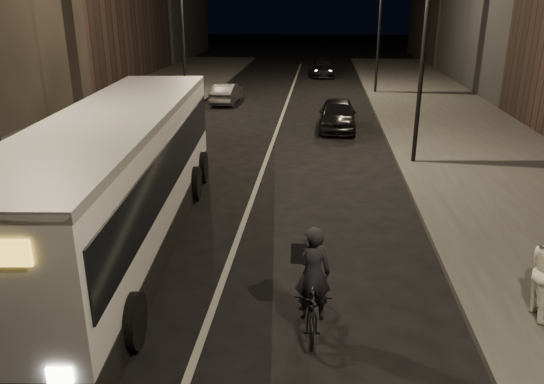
% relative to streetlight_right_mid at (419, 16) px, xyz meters
% --- Properties ---
extents(ground, '(180.00, 180.00, 0.00)m').
position_rel_streetlight_right_mid_xyz_m(ground, '(-5.33, -12.00, -5.36)').
color(ground, black).
rests_on(ground, ground).
extents(sidewalk_right, '(7.00, 70.00, 0.16)m').
position_rel_streetlight_right_mid_xyz_m(sidewalk_right, '(3.17, 2.00, -5.28)').
color(sidewalk_right, '#3C3C39').
rests_on(sidewalk_right, ground).
extents(sidewalk_left, '(7.00, 70.00, 0.16)m').
position_rel_streetlight_right_mid_xyz_m(sidewalk_left, '(-13.83, 2.00, -5.28)').
color(sidewalk_left, '#3C3C39').
rests_on(sidewalk_left, ground).
extents(streetlight_right_mid, '(1.20, 0.44, 8.12)m').
position_rel_streetlight_right_mid_xyz_m(streetlight_right_mid, '(0.00, 0.00, 0.00)').
color(streetlight_right_mid, black).
rests_on(streetlight_right_mid, sidewalk_right).
extents(streetlight_right_far, '(1.20, 0.44, 8.12)m').
position_rel_streetlight_right_mid_xyz_m(streetlight_right_far, '(0.00, 16.00, 0.00)').
color(streetlight_right_far, black).
rests_on(streetlight_right_far, sidewalk_right).
extents(streetlight_left_far, '(1.20, 0.44, 8.12)m').
position_rel_streetlight_right_mid_xyz_m(streetlight_left_far, '(-10.66, 10.00, 0.00)').
color(streetlight_left_far, black).
rests_on(streetlight_left_far, sidewalk_left).
extents(city_bus, '(3.74, 12.75, 3.39)m').
position_rel_streetlight_right_mid_xyz_m(city_bus, '(-8.19, -7.55, -3.52)').
color(city_bus, silver).
rests_on(city_bus, ground).
extents(cyclist_on_bicycle, '(0.77, 1.94, 2.20)m').
position_rel_streetlight_right_mid_xyz_m(cyclist_on_bicycle, '(-3.32, -11.01, -4.63)').
color(cyclist_on_bicycle, black).
rests_on(cyclist_on_bicycle, ground).
extents(car_near, '(1.83, 4.31, 1.45)m').
position_rel_streetlight_right_mid_xyz_m(car_near, '(-2.46, 5.63, -4.64)').
color(car_near, black).
rests_on(car_near, ground).
extents(car_mid, '(1.44, 3.74, 1.22)m').
position_rel_streetlight_right_mid_xyz_m(car_mid, '(-8.93, 11.80, -4.75)').
color(car_mid, '#343336').
rests_on(car_mid, ground).
extents(car_far, '(1.93, 4.69, 1.36)m').
position_rel_streetlight_right_mid_xyz_m(car_far, '(-3.17, 24.48, -4.68)').
color(car_far, black).
rests_on(car_far, ground).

